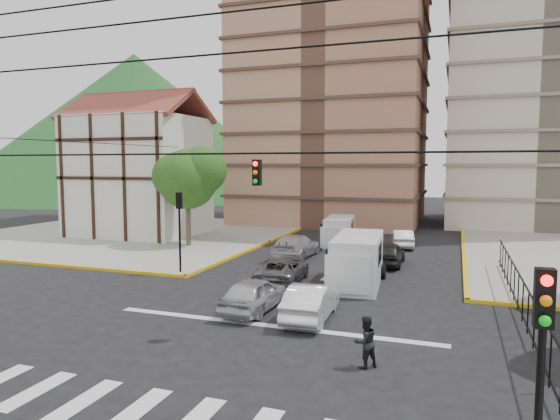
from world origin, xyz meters
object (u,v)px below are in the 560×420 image
at_px(car_white_front_right, 311,301).
at_px(traffic_light_se, 541,362).
at_px(van_right_lane, 357,262).
at_px(pedestrian_crosswalk, 365,342).
at_px(van_left_lane, 339,232).
at_px(car_silver_front_left, 254,294).
at_px(traffic_light_nw, 179,219).

bearing_deg(car_white_front_right, traffic_light_se, 119.68).
xyz_separation_m(van_right_lane, car_white_front_right, (-0.67, -5.85, -0.51)).
relative_size(van_right_lane, pedestrian_crosswalk, 3.64).
height_order(traffic_light_se, van_left_lane, traffic_light_se).
xyz_separation_m(traffic_light_se, car_silver_front_left, (-9.10, 10.59, -2.40)).
bearing_deg(van_right_lane, van_left_lane, 102.08).
height_order(car_silver_front_left, car_white_front_right, car_silver_front_left).
distance_m(van_right_lane, car_white_front_right, 5.91).
relative_size(traffic_light_se, car_silver_front_left, 1.06).
relative_size(van_left_lane, car_silver_front_left, 1.19).
height_order(van_right_lane, car_white_front_right, van_right_lane).
distance_m(van_left_lane, car_white_front_right, 17.61).
bearing_deg(car_white_front_right, pedestrian_crosswalk, 122.34).
xyz_separation_m(van_left_lane, car_white_front_right, (2.86, -17.37, -0.34)).
bearing_deg(traffic_light_nw, pedestrian_crosswalk, -37.98).
xyz_separation_m(van_right_lane, pedestrian_crosswalk, (2.17, -9.91, -0.43)).
distance_m(traffic_light_nw, van_left_lane, 13.79).
height_order(traffic_light_nw, van_left_lane, traffic_light_nw).
bearing_deg(traffic_light_nw, traffic_light_se, -45.00).
bearing_deg(traffic_light_nw, van_right_lane, 3.78).
bearing_deg(van_left_lane, traffic_light_nw, -123.24).
bearing_deg(car_silver_front_left, traffic_light_se, 132.43).
xyz_separation_m(van_left_lane, pedestrian_crosswalk, (5.70, -21.43, -0.26)).
relative_size(traffic_light_se, pedestrian_crosswalk, 2.79).
xyz_separation_m(traffic_light_se, van_right_lane, (-5.89, 16.24, -1.89)).
relative_size(traffic_light_nw, van_left_lane, 0.88).
relative_size(traffic_light_se, van_left_lane, 0.88).
relative_size(traffic_light_nw, pedestrian_crosswalk, 2.79).
relative_size(traffic_light_se, traffic_light_nw, 1.00).
bearing_deg(traffic_light_se, pedestrian_crosswalk, 120.49).
height_order(traffic_light_nw, car_white_front_right, traffic_light_nw).
distance_m(traffic_light_nw, pedestrian_crosswalk, 15.24).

